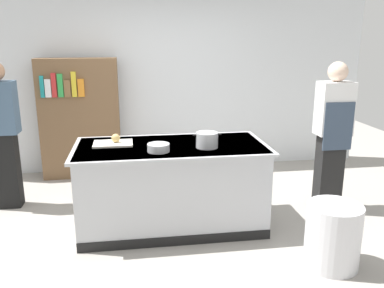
{
  "coord_description": "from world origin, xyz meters",
  "views": [
    {
      "loc": [
        -0.38,
        -3.98,
        1.98
      ],
      "look_at": [
        0.25,
        0.2,
        0.85
      ],
      "focal_mm": 37.61,
      "sensor_mm": 36.0,
      "label": 1
    }
  ],
  "objects_px": {
    "stock_pot": "(207,140)",
    "trash_bin": "(333,236)",
    "person_chef": "(332,133)",
    "bookshelf": "(80,119)",
    "mixing_bowl": "(158,148)",
    "person_guest": "(2,133)",
    "onion": "(116,138)"
  },
  "relations": [
    {
      "from": "mixing_bowl",
      "to": "person_guest",
      "type": "distance_m",
      "value": 2.01
    },
    {
      "from": "person_guest",
      "to": "bookshelf",
      "type": "xyz_separation_m",
      "value": [
        0.76,
        0.99,
        -0.06
      ]
    },
    {
      "from": "person_chef",
      "to": "bookshelf",
      "type": "xyz_separation_m",
      "value": [
        -2.99,
        1.61,
        -0.06
      ]
    },
    {
      "from": "mixing_bowl",
      "to": "trash_bin",
      "type": "xyz_separation_m",
      "value": [
        1.47,
        -0.78,
        -0.65
      ]
    },
    {
      "from": "stock_pot",
      "to": "trash_bin",
      "type": "distance_m",
      "value": 1.47
    },
    {
      "from": "onion",
      "to": "person_guest",
      "type": "height_order",
      "value": "person_guest"
    },
    {
      "from": "trash_bin",
      "to": "bookshelf",
      "type": "xyz_separation_m",
      "value": [
        -2.44,
        2.79,
        0.57
      ]
    },
    {
      "from": "stock_pot",
      "to": "bookshelf",
      "type": "distance_m",
      "value": 2.44
    },
    {
      "from": "stock_pot",
      "to": "person_guest",
      "type": "relative_size",
      "value": 0.17
    },
    {
      "from": "person_guest",
      "to": "person_chef",
      "type": "bearing_deg",
      "value": 91.99
    },
    {
      "from": "onion",
      "to": "person_chef",
      "type": "height_order",
      "value": "person_chef"
    },
    {
      "from": "trash_bin",
      "to": "onion",
      "type": "bearing_deg",
      "value": 149.24
    },
    {
      "from": "onion",
      "to": "bookshelf",
      "type": "xyz_separation_m",
      "value": [
        -0.56,
        1.67,
        -0.11
      ]
    },
    {
      "from": "onion",
      "to": "person_guest",
      "type": "bearing_deg",
      "value": 152.75
    },
    {
      "from": "stock_pot",
      "to": "person_chef",
      "type": "height_order",
      "value": "person_chef"
    },
    {
      "from": "mixing_bowl",
      "to": "bookshelf",
      "type": "relative_size",
      "value": 0.13
    },
    {
      "from": "mixing_bowl",
      "to": "person_chef",
      "type": "bearing_deg",
      "value": 11.47
    },
    {
      "from": "bookshelf",
      "to": "person_guest",
      "type": "bearing_deg",
      "value": -127.29
    },
    {
      "from": "person_guest",
      "to": "bookshelf",
      "type": "height_order",
      "value": "person_guest"
    },
    {
      "from": "stock_pot",
      "to": "mixing_bowl",
      "type": "height_order",
      "value": "stock_pot"
    },
    {
      "from": "trash_bin",
      "to": "person_chef",
      "type": "bearing_deg",
      "value": 65.21
    },
    {
      "from": "trash_bin",
      "to": "person_chef",
      "type": "xyz_separation_m",
      "value": [
        0.55,
        1.19,
        0.63
      ]
    },
    {
      "from": "person_chef",
      "to": "person_guest",
      "type": "relative_size",
      "value": 1.0
    },
    {
      "from": "mixing_bowl",
      "to": "person_guest",
      "type": "xyz_separation_m",
      "value": [
        -1.74,
        1.02,
        -0.03
      ]
    },
    {
      "from": "trash_bin",
      "to": "bookshelf",
      "type": "height_order",
      "value": "bookshelf"
    },
    {
      "from": "onion",
      "to": "mixing_bowl",
      "type": "distance_m",
      "value": 0.54
    },
    {
      "from": "trash_bin",
      "to": "person_guest",
      "type": "height_order",
      "value": "person_guest"
    },
    {
      "from": "onion",
      "to": "mixing_bowl",
      "type": "relative_size",
      "value": 0.41
    },
    {
      "from": "stock_pot",
      "to": "mixing_bowl",
      "type": "bearing_deg",
      "value": -171.1
    },
    {
      "from": "onion",
      "to": "trash_bin",
      "type": "bearing_deg",
      "value": -30.76
    },
    {
      "from": "onion",
      "to": "stock_pot",
      "type": "relative_size",
      "value": 0.31
    },
    {
      "from": "onion",
      "to": "mixing_bowl",
      "type": "xyz_separation_m",
      "value": [
        0.42,
        -0.34,
        -0.03
      ]
    }
  ]
}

